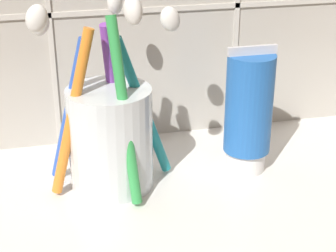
# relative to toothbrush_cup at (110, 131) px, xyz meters

# --- Properties ---
(sink_counter) EXTENTS (0.75, 0.28, 0.02)m
(sink_counter) POSITION_rel_toothbrush_cup_xyz_m (0.13, -0.04, -0.06)
(sink_counter) COLOR silver
(sink_counter) RESTS_ON ground
(toothbrush_cup) EXTENTS (0.13, 0.11, 0.18)m
(toothbrush_cup) POSITION_rel_toothbrush_cup_xyz_m (0.00, 0.00, 0.00)
(toothbrush_cup) COLOR silver
(toothbrush_cup) RESTS_ON sink_counter
(toothpaste_tube) EXTENTS (0.05, 0.04, 0.12)m
(toothpaste_tube) POSITION_rel_toothbrush_cup_xyz_m (0.13, -0.00, 0.01)
(toothpaste_tube) COLOR white
(toothpaste_tube) RESTS_ON sink_counter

